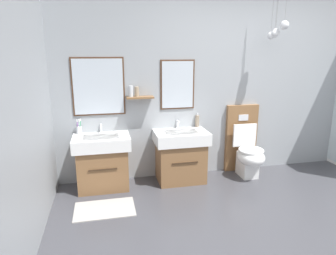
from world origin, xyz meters
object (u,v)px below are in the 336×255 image
at_px(vanity_sink_left, 103,161).
at_px(toilet, 246,149).
at_px(soap_dispenser, 197,121).
at_px(toothbrush_cup, 79,129).
at_px(vanity_sink_right, 181,155).

relative_size(vanity_sink_left, toilet, 0.72).
bearing_deg(soap_dispenser, toothbrush_cup, -179.64).
xyz_separation_m(vanity_sink_right, toothbrush_cup, (-1.33, 0.17, 0.39)).
height_order(toilet, toothbrush_cup, toilet).
bearing_deg(toilet, toothbrush_cup, 176.02).
bearing_deg(vanity_sink_right, soap_dispenser, 32.37).
xyz_separation_m(vanity_sink_left, toothbrush_cup, (-0.28, 0.17, 0.39)).
relative_size(vanity_sink_left, vanity_sink_right, 1.00).
distance_m(vanity_sink_right, soap_dispenser, 0.54).
height_order(vanity_sink_left, soap_dispenser, soap_dispenser).
relative_size(vanity_sink_right, soap_dispenser, 3.51).
distance_m(toilet, soap_dispenser, 0.83).
xyz_separation_m(vanity_sink_left, vanity_sink_right, (1.05, 0.00, 0.00)).
height_order(vanity_sink_left, vanity_sink_right, same).
height_order(vanity_sink_left, toothbrush_cup, toothbrush_cup).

